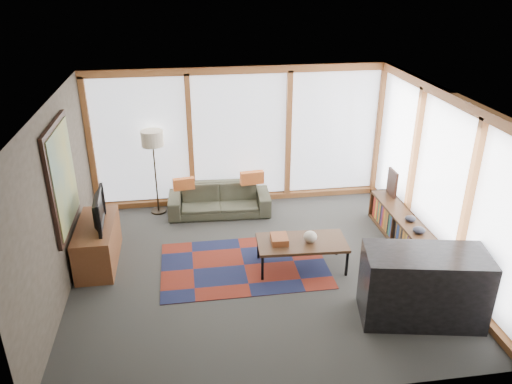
{
  "coord_description": "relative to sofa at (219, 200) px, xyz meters",
  "views": [
    {
      "loc": [
        -0.99,
        -6.33,
        4.23
      ],
      "look_at": [
        0.0,
        0.4,
        1.1
      ],
      "focal_mm": 35.0,
      "sensor_mm": 36.0,
      "label": 1
    }
  ],
  "objects": [
    {
      "name": "ground",
      "position": [
        0.45,
        -1.95,
        -0.27
      ],
      "size": [
        5.5,
        5.5,
        0.0
      ],
      "primitive_type": "plane",
      "color": "#2E2E2C",
      "rests_on": "ground"
    },
    {
      "name": "room_envelope",
      "position": [
        0.95,
        -1.39,
        1.27
      ],
      "size": [
        5.52,
        5.02,
        2.62
      ],
      "color": "#3C352B",
      "rests_on": "ground"
    },
    {
      "name": "rug",
      "position": [
        0.23,
        -1.83,
        -0.26
      ],
      "size": [
        2.52,
        1.62,
        0.01
      ],
      "primitive_type": "cube",
      "rotation": [
        0.0,
        0.0,
        0.0
      ],
      "color": "maroon",
      "rests_on": "ground"
    },
    {
      "name": "sofa",
      "position": [
        0.0,
        0.0,
        0.0
      ],
      "size": [
        1.88,
        0.81,
        0.54
      ],
      "primitive_type": "imported",
      "rotation": [
        0.0,
        0.0,
        -0.05
      ],
      "color": "#363829",
      "rests_on": "ground"
    },
    {
      "name": "pillow_left",
      "position": [
        -0.63,
        -0.03,
        0.37
      ],
      "size": [
        0.39,
        0.16,
        0.21
      ],
      "primitive_type": "cube",
      "rotation": [
        0.0,
        0.0,
        0.13
      ],
      "color": "#CC622B",
      "rests_on": "sofa"
    },
    {
      "name": "pillow_right",
      "position": [
        0.61,
        0.03,
        0.39
      ],
      "size": [
        0.44,
        0.18,
        0.24
      ],
      "primitive_type": "cube",
      "rotation": [
        0.0,
        0.0,
        0.11
      ],
      "color": "#CC622B",
      "rests_on": "sofa"
    },
    {
      "name": "floor_lamp",
      "position": [
        -1.13,
        0.21,
        0.52
      ],
      "size": [
        0.4,
        0.4,
        1.58
      ],
      "primitive_type": null,
      "color": "black",
      "rests_on": "ground"
    },
    {
      "name": "coffee_table",
      "position": [
        1.08,
        -1.99,
        -0.05
      ],
      "size": [
        1.36,
        0.73,
        0.44
      ],
      "primitive_type": null,
      "rotation": [
        0.0,
        0.0,
        -0.05
      ],
      "color": "black",
      "rests_on": "ground"
    },
    {
      "name": "book_stack",
      "position": [
        0.74,
        -1.96,
        0.23
      ],
      "size": [
        0.26,
        0.32,
        0.1
      ],
      "primitive_type": "cube",
      "rotation": [
        0.0,
        0.0,
        -0.04
      ],
      "color": "brown",
      "rests_on": "coffee_table"
    },
    {
      "name": "vase",
      "position": [
        1.2,
        -2.02,
        0.26
      ],
      "size": [
        0.23,
        0.23,
        0.17
      ],
      "primitive_type": "ellipsoid",
      "rotation": [
        0.0,
        0.0,
        0.15
      ],
      "color": "beige",
      "rests_on": "coffee_table"
    },
    {
      "name": "bookshelf",
      "position": [
        2.88,
        -1.51,
        -0.02
      ],
      "size": [
        0.37,
        2.04,
        0.51
      ],
      "primitive_type": null,
      "color": "black",
      "rests_on": "ground"
    },
    {
      "name": "bowl_a",
      "position": [
        2.86,
        -2.11,
        0.29
      ],
      "size": [
        0.22,
        0.22,
        0.1
      ],
      "primitive_type": "ellipsoid",
      "rotation": [
        0.0,
        0.0,
        0.16
      ],
      "color": "black",
      "rests_on": "bookshelf"
    },
    {
      "name": "bowl_b",
      "position": [
        2.9,
        -1.72,
        0.28
      ],
      "size": [
        0.2,
        0.2,
        0.09
      ],
      "primitive_type": "ellipsoid",
      "rotation": [
        0.0,
        0.0,
        -0.23
      ],
      "color": "black",
      "rests_on": "bookshelf"
    },
    {
      "name": "shelf_picture",
      "position": [
        2.98,
        -0.74,
        0.47
      ],
      "size": [
        0.04,
        0.35,
        0.46
      ],
      "primitive_type": "cube",
      "rotation": [
        0.0,
        0.0,
        0.0
      ],
      "color": "black",
      "rests_on": "bookshelf"
    },
    {
      "name": "tv_console",
      "position": [
        -1.97,
        -1.4,
        0.06
      ],
      "size": [
        0.55,
        1.31,
        0.65
      ],
      "primitive_type": "cube",
      "color": "brown",
      "rests_on": "ground"
    },
    {
      "name": "television",
      "position": [
        -1.94,
        -1.42,
        0.64
      ],
      "size": [
        0.16,
        0.88,
        0.5
      ],
      "primitive_type": "imported",
      "rotation": [
        0.0,
        0.0,
        1.63
      ],
      "color": "black",
      "rests_on": "tv_console"
    },
    {
      "name": "bar_counter",
      "position": [
        2.34,
        -3.38,
        0.21
      ],
      "size": [
        1.63,
        0.99,
        0.97
      ],
      "primitive_type": "cube",
      "rotation": [
        0.0,
        0.0,
        -0.19
      ],
      "color": "black",
      "rests_on": "ground"
    }
  ]
}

